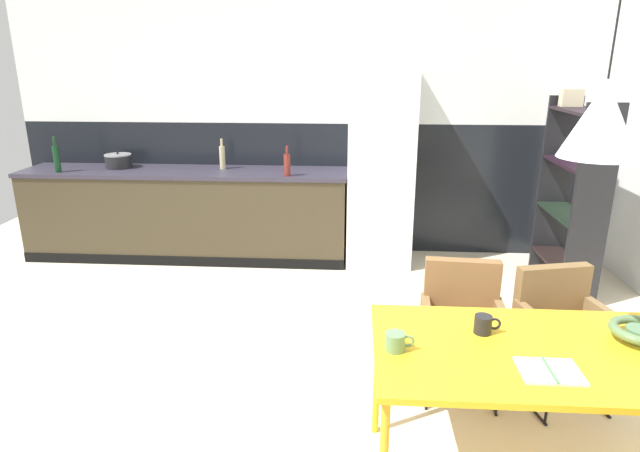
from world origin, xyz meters
TOP-DOWN VIEW (x-y plane):
  - ground_plane at (0.00, 0.00)m, footprint 7.96×7.96m
  - back_wall_splashback_dark at (0.00, 2.81)m, footprint 6.12×0.12m
  - back_wall_panel_upper at (0.00, 2.81)m, footprint 6.12×0.12m
  - kitchen_counter at (-1.29, 2.45)m, footprint 3.28×0.63m
  - refrigerator_column at (0.68, 2.45)m, footprint 0.63×0.60m
  - dining_table at (1.37, -0.58)m, footprint 1.67×0.81m
  - armchair_by_stool at (1.10, 0.26)m, footprint 0.52×0.50m
  - armchair_facing_counter at (1.67, 0.21)m, footprint 0.57×0.56m
  - fruit_bowl at (1.73, -0.47)m, footprint 0.26×0.26m
  - open_book at (1.24, -0.76)m, footprint 0.24×0.20m
  - mug_short_terracotta at (1.05, -0.45)m, footprint 0.12×0.08m
  - mug_tall_blue at (0.63, -0.63)m, footprint 0.13×0.09m
  - cooking_pot at (-1.99, 2.52)m, footprint 0.26×0.26m
  - bottle_oil_tall at (-0.91, 2.54)m, footprint 0.06×0.06m
  - bottle_wine_green at (-2.49, 2.26)m, footprint 0.06×0.06m
  - bottle_spice_small at (-0.21, 2.24)m, footprint 0.06×0.06m
  - open_shelf_unit at (2.29, 1.88)m, footprint 0.30×0.84m
  - pendant_lamp_over_table_near at (1.37, -0.60)m, footprint 0.29×0.29m

SIDE VIEW (x-z plane):
  - ground_plane at x=0.00m, z-range 0.00..0.00m
  - kitchen_counter at x=-1.29m, z-range 0.00..0.91m
  - armchair_by_stool at x=1.10m, z-range 0.10..0.90m
  - armchair_facing_counter at x=1.67m, z-range 0.12..0.92m
  - back_wall_splashback_dark at x=0.00m, z-range 0.00..1.35m
  - dining_table at x=1.37m, z-range 0.33..1.08m
  - open_book at x=1.24m, z-range 0.75..0.77m
  - mug_tall_blue at x=0.63m, z-range 0.75..0.84m
  - mug_short_terracotta at x=1.05m, z-range 0.75..0.84m
  - fruit_bowl at x=1.73m, z-range 0.76..0.84m
  - open_shelf_unit at x=2.29m, z-range 0.04..1.77m
  - refrigerator_column at x=0.68m, z-range 0.00..1.96m
  - cooking_pot at x=-1.99m, z-range 0.90..1.07m
  - bottle_spice_small at x=-0.21m, z-range 0.88..1.17m
  - bottle_oil_tall at x=-0.91m, z-range 0.88..1.19m
  - bottle_wine_green at x=-2.49m, z-range 0.88..1.23m
  - pendant_lamp_over_table_near at x=1.37m, z-range 1.24..2.28m
  - back_wall_panel_upper at x=0.00m, z-range 1.35..2.70m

